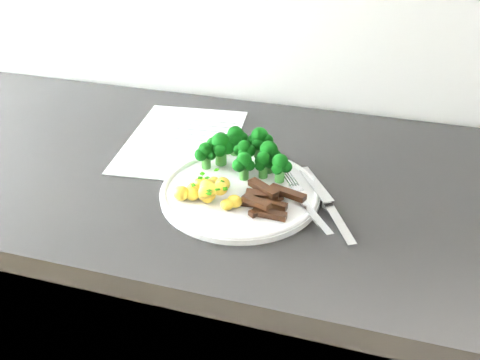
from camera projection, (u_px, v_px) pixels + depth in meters
The scene contains 8 objects.
counter at pixel (256, 354), 1.16m from camera, with size 2.47×0.62×0.93m.
recipe_paper at pixel (183, 140), 1.03m from camera, with size 0.25×0.32×0.00m.
plate at pixel (240, 191), 0.86m from camera, with size 0.27×0.27×0.02m.
broccoli at pixel (245, 150), 0.91m from camera, with size 0.17×0.11×0.07m.
potatoes at pixel (206, 191), 0.83m from camera, with size 0.12×0.08×0.04m.
beef_strips at pixel (268, 200), 0.82m from camera, with size 0.10×0.09×0.03m.
fork at pixel (307, 206), 0.81m from camera, with size 0.11×0.16×0.02m.
knife at pixel (332, 212), 0.81m from camera, with size 0.12×0.20×0.02m.
Camera 1 is at (0.27, 0.90, 1.41)m, focal length 38.98 mm.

